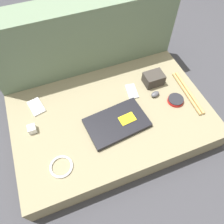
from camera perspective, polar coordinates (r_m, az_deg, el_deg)
name	(u,v)px	position (r m, az deg, el deg)	size (l,w,h in m)	color
ground_plane	(112,127)	(1.41, 0.00, -3.83)	(8.00, 8.00, 0.00)	#38383D
couch_seat	(112,121)	(1.34, 0.00, -2.24)	(1.15, 0.74, 0.15)	#847A5B
couch_backrest	(86,45)	(1.48, -6.91, 16.91)	(1.15, 0.20, 0.58)	#60755B
laptop	(117,123)	(1.23, 1.34, -2.83)	(0.36, 0.25, 0.03)	black
computer_mouse	(155,94)	(1.37, 11.22, 4.60)	(0.06, 0.05, 0.03)	#4C4C51
speaker_puck	(176,100)	(1.38, 16.28, 3.02)	(0.10, 0.10, 0.03)	red
phone_silver	(132,91)	(1.38, 5.17, 5.42)	(0.08, 0.12, 0.01)	#B7B7BC
phone_black	(36,107)	(1.38, -19.16, 1.30)	(0.10, 0.13, 0.01)	silver
camera_pouch	(154,79)	(1.43, 10.80, 8.56)	(0.12, 0.09, 0.07)	#38332D
charger_brick	(32,129)	(1.28, -20.15, -4.19)	(0.04, 0.04, 0.04)	silver
cable_coil	(61,167)	(1.16, -13.11, -13.71)	(0.12, 0.12, 0.01)	white
drumstick_pair	(188,92)	(1.44, 19.15, 4.88)	(0.06, 0.34, 0.02)	tan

